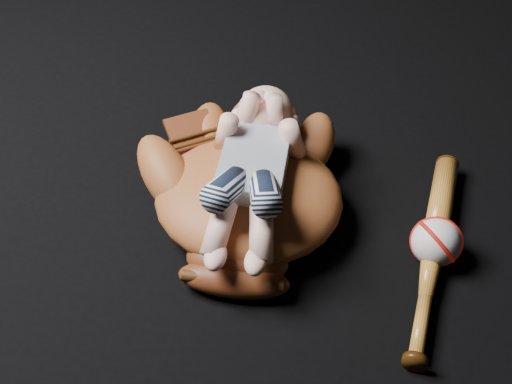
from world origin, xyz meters
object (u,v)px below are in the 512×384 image
baseball_bat (433,253)px  baseball (436,242)px  newborn_baby (251,171)px  baseball_glove (249,191)px

baseball_bat → baseball: size_ratio=5.47×
newborn_baby → baseball_bat: size_ratio=0.86×
baseball_glove → baseball_bat: bearing=-9.0°
baseball_glove → baseball_bat: size_ratio=1.02×
baseball_glove → baseball_bat: (0.33, 0.03, -0.05)m
newborn_baby → baseball_bat: (0.32, 0.04, -0.11)m
newborn_baby → baseball: bearing=-4.9°
baseball → baseball_glove: bearing=-173.4°
baseball → baseball_bat: bearing=-94.3°
baseball_glove → newborn_baby: 0.06m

